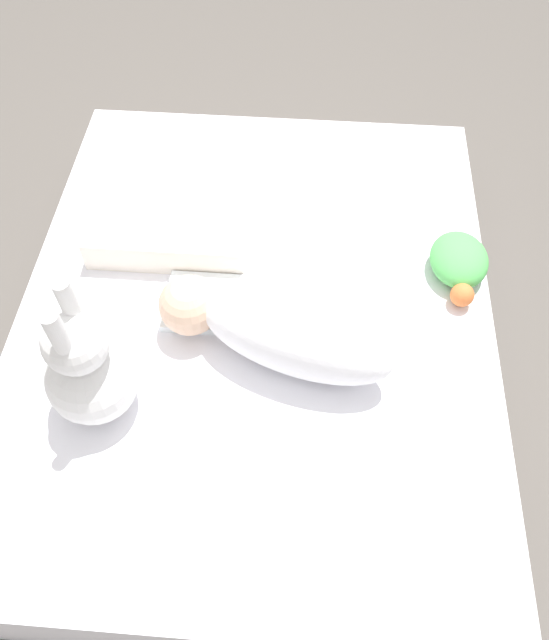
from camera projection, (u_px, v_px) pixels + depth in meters
name	position (u px, v px, depth m)	size (l,w,h in m)	color
ground_plane	(257.00, 360.00, 1.61)	(12.00, 12.00, 0.00)	#514C47
bed_mattress	(256.00, 336.00, 1.51)	(1.37, 1.07, 0.23)	white
burp_cloth	(205.00, 304.00, 1.41)	(0.16, 0.18, 0.02)	white
swaddled_baby	(277.00, 331.00, 1.28)	(0.27, 0.52, 0.17)	white
pillow	(175.00, 208.00, 1.55)	(0.36, 0.38, 0.08)	white
bunny_plush	(88.00, 370.00, 1.18)	(0.18, 0.18, 0.35)	white
turtle_plush	(459.00, 262.00, 1.45)	(0.21, 0.13, 0.08)	#51B756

